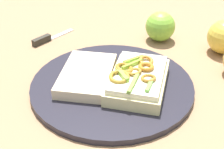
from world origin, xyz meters
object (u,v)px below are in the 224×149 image
Objects in this scene: apple_0 at (160,26)px; knife at (47,38)px; plate at (112,86)px; bread_slice_side at (87,75)px; sandwich at (138,79)px.

apple_0 is 0.58× the size of knife.
plate is 0.05m from bread_slice_side.
apple_0 is 0.28m from knife.
sandwich is 2.53× the size of apple_0.
apple_0 reaches higher than sandwich.
apple_0 is (0.07, -0.25, 0.01)m from bread_slice_side.
bread_slice_side is at bearing -90.18° from sandwich.
apple_0 is (0.14, -0.18, 0.01)m from sandwich.
sandwich is at bearing 128.52° from apple_0.
sandwich is 0.10m from bread_slice_side.
bread_slice_side is 0.26m from apple_0.
apple_0 is at bearing -47.67° from knife.
bread_slice_side is (0.04, 0.03, 0.02)m from plate.
bread_slice_side is at bearing -108.49° from knife.
apple_0 reaches higher than plate.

